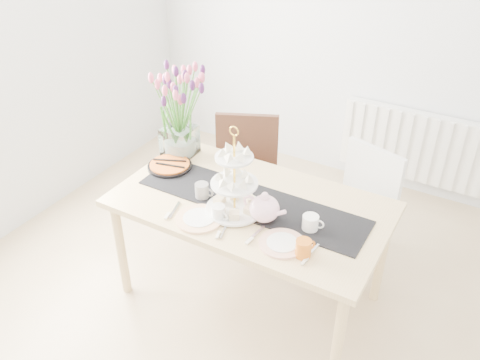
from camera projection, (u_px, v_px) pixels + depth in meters
The scene contains 16 objects.
room_shell at pixel (219, 158), 2.32m from camera, with size 4.50×4.50×4.50m.
radiator at pixel (414, 146), 4.17m from camera, with size 1.20×0.08×0.60m, color white.
dining_table at pixel (251, 212), 3.03m from camera, with size 1.60×0.90×0.75m.
chair_brown at pixel (245, 169), 3.69m from camera, with size 0.60×0.60×0.92m.
chair_white at pixel (360, 201), 3.42m from camera, with size 0.54×0.54×0.87m.
table_runner at pixel (251, 201), 2.98m from camera, with size 1.40×0.35×0.01m, color black.
tulip_vase at pixel (177, 99), 3.24m from camera, with size 0.72×0.72×0.63m.
cake_stand at pixel (234, 191), 2.83m from camera, with size 0.33×0.33×0.49m.
teapot at pixel (264, 209), 2.78m from camera, with size 0.27×0.22×0.18m, color white, non-canonical shape.
cream_jug at pixel (310, 223), 2.74m from camera, with size 0.09×0.09×0.09m, color white.
tart_tin at pixel (170, 166), 3.29m from camera, with size 0.29×0.29×0.03m.
mug_grey at pixel (202, 191), 2.99m from camera, with size 0.08×0.08×0.10m, color gray.
mug_white at pixel (218, 213), 2.82m from camera, with size 0.08×0.08×0.09m, color white.
mug_orange at pixel (303, 248), 2.56m from camera, with size 0.08×0.08×0.10m, color orange.
plate_left at pixel (199, 219), 2.84m from camera, with size 0.27×0.27×0.01m, color white.
plate_right at pixel (282, 243), 2.66m from camera, with size 0.25×0.25×0.01m, color white.
Camera 1 is at (1.09, -1.69, 2.48)m, focal length 38.00 mm.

